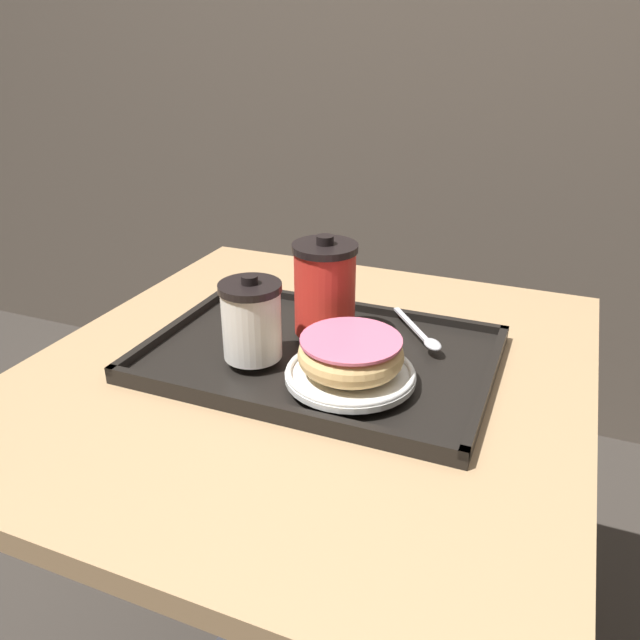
% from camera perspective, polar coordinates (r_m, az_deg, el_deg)
% --- Properties ---
extents(cafe_table, '(0.76, 0.82, 0.70)m').
position_cam_1_polar(cafe_table, '(0.98, -0.97, -12.93)').
color(cafe_table, tan).
rests_on(cafe_table, ground_plane).
extents(serving_tray, '(0.48, 0.34, 0.02)m').
position_cam_1_polar(serving_tray, '(0.89, -0.00, -3.31)').
color(serving_tray, black).
rests_on(serving_tray, cafe_table).
extents(coffee_cup_front, '(0.08, 0.08, 0.12)m').
position_cam_1_polar(coffee_cup_front, '(0.84, -6.28, 0.02)').
color(coffee_cup_front, white).
rests_on(coffee_cup_front, serving_tray).
extents(coffee_cup_rear, '(0.09, 0.09, 0.15)m').
position_cam_1_polar(coffee_cup_rear, '(0.90, 0.22, 2.96)').
color(coffee_cup_rear, red).
rests_on(coffee_cup_rear, serving_tray).
extents(plate_with_chocolate_donut, '(0.17, 0.17, 0.01)m').
position_cam_1_polar(plate_with_chocolate_donut, '(0.80, 2.78, -4.89)').
color(plate_with_chocolate_donut, white).
rests_on(plate_with_chocolate_donut, serving_tray).
extents(donut_chocolate_glazed, '(0.13, 0.13, 0.04)m').
position_cam_1_polar(donut_chocolate_glazed, '(0.79, 2.83, -3.08)').
color(donut_chocolate_glazed, '#DBB270').
rests_on(donut_chocolate_glazed, plate_with_chocolate_donut).
extents(spoon, '(0.11, 0.13, 0.01)m').
position_cam_1_polar(spoon, '(0.91, 9.64, -1.63)').
color(spoon, silver).
rests_on(spoon, serving_tray).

